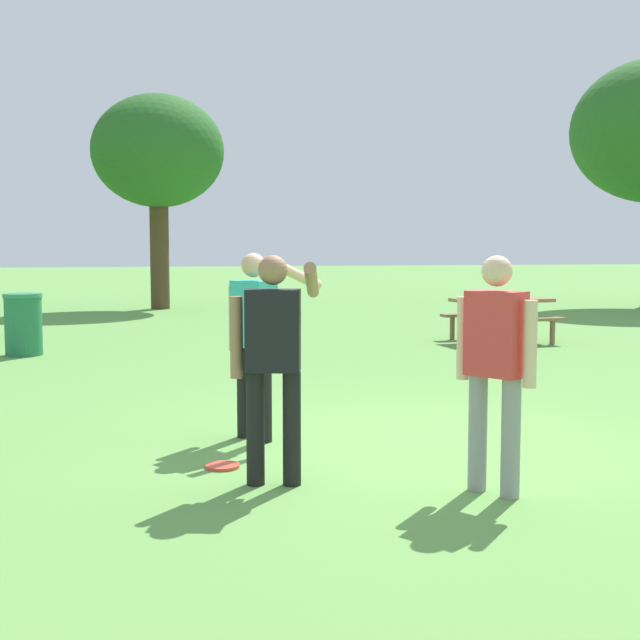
{
  "coord_description": "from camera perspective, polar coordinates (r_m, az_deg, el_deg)",
  "views": [
    {
      "loc": [
        -2.24,
        -6.84,
        1.71
      ],
      "look_at": [
        -0.6,
        1.02,
        1.0
      ],
      "focal_mm": 47.81,
      "sensor_mm": 36.0,
      "label": 1
    }
  ],
  "objects": [
    {
      "name": "person_thrower",
      "position": [
        7.44,
        -4.38,
        -0.73
      ],
      "size": [
        0.83,
        0.51,
        1.64
      ],
      "color": "black",
      "rests_on": "ground"
    },
    {
      "name": "picnic_table_near",
      "position": [
        15.27,
        12.06,
        0.65
      ],
      "size": [
        1.83,
        1.58,
        0.77
      ],
      "color": "olive",
      "rests_on": "ground"
    },
    {
      "name": "tree_broad_center",
      "position": [
        23.15,
        -10.8,
        10.92
      ],
      "size": [
        3.47,
        3.47,
        5.63
      ],
      "color": "#4C3823",
      "rests_on": "ground"
    },
    {
      "name": "frisbee",
      "position": [
        6.69,
        -6.53,
        -9.69
      ],
      "size": [
        0.26,
        0.26,
        0.03
      ],
      "primitive_type": "cylinder",
      "color": "#E04733",
      "rests_on": "ground"
    },
    {
      "name": "trash_can_further_along",
      "position": [
        13.92,
        -19.24,
        -0.27
      ],
      "size": [
        0.59,
        0.59,
        0.96
      ],
      "color": "#237047",
      "rests_on": "ground"
    },
    {
      "name": "ground_plane",
      "position": [
        7.4,
        6.22,
        -8.35
      ],
      "size": [
        120.0,
        120.0,
        0.0
      ],
      "primitive_type": "plane",
      "color": "#609947"
    },
    {
      "name": "person_catcher",
      "position": [
        5.91,
        11.66,
        -2.53
      ],
      "size": [
        0.4,
        0.51,
        1.64
      ],
      "color": "gray",
      "rests_on": "ground"
    },
    {
      "name": "person_bystander",
      "position": [
        6.03,
        -3.14,
        -2.1
      ],
      "size": [
        0.73,
        0.65,
        1.64
      ],
      "color": "black",
      "rests_on": "ground"
    }
  ]
}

